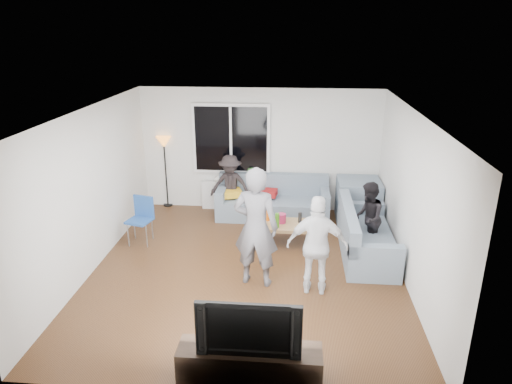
# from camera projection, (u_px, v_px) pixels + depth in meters

# --- Properties ---
(floor) EXTENTS (5.00, 5.50, 0.04)m
(floor) POSITION_uv_depth(u_px,v_px,m) (247.00, 271.00, 7.62)
(floor) COLOR #56351C
(floor) RESTS_ON ground
(ceiling) EXTENTS (5.00, 5.50, 0.04)m
(ceiling) POSITION_uv_depth(u_px,v_px,m) (246.00, 111.00, 6.72)
(ceiling) COLOR white
(ceiling) RESTS_ON ground
(wall_back) EXTENTS (5.00, 0.04, 2.60)m
(wall_back) POSITION_uv_depth(u_px,v_px,m) (260.00, 150.00, 9.76)
(wall_back) COLOR silver
(wall_back) RESTS_ON ground
(wall_front) EXTENTS (5.00, 0.04, 2.60)m
(wall_front) POSITION_uv_depth(u_px,v_px,m) (217.00, 293.00, 4.57)
(wall_front) COLOR silver
(wall_front) RESTS_ON ground
(wall_left) EXTENTS (0.04, 5.50, 2.60)m
(wall_left) POSITION_uv_depth(u_px,v_px,m) (89.00, 191.00, 7.37)
(wall_left) COLOR silver
(wall_left) RESTS_ON ground
(wall_right) EXTENTS (0.04, 5.50, 2.60)m
(wall_right) POSITION_uv_depth(u_px,v_px,m) (413.00, 201.00, 6.96)
(wall_right) COLOR silver
(wall_right) RESTS_ON ground
(window_frame) EXTENTS (1.62, 0.06, 1.47)m
(window_frame) POSITION_uv_depth(u_px,v_px,m) (231.00, 139.00, 9.65)
(window_frame) COLOR white
(window_frame) RESTS_ON wall_back
(window_glass) EXTENTS (1.50, 0.02, 1.35)m
(window_glass) POSITION_uv_depth(u_px,v_px,m) (231.00, 139.00, 9.61)
(window_glass) COLOR black
(window_glass) RESTS_ON window_frame
(window_mullion) EXTENTS (0.05, 0.03, 1.35)m
(window_mullion) POSITION_uv_depth(u_px,v_px,m) (231.00, 139.00, 9.60)
(window_mullion) COLOR white
(window_mullion) RESTS_ON window_frame
(radiator) EXTENTS (1.30, 0.12, 0.62)m
(radiator) POSITION_uv_depth(u_px,v_px,m) (232.00, 195.00, 10.03)
(radiator) COLOR silver
(radiator) RESTS_ON floor
(potted_plant) EXTENTS (0.22, 0.18, 0.35)m
(potted_plant) POSITION_uv_depth(u_px,v_px,m) (249.00, 175.00, 9.81)
(potted_plant) COLOR #336D2B
(potted_plant) RESTS_ON radiator
(vase) EXTENTS (0.20, 0.20, 0.17)m
(vase) POSITION_uv_depth(u_px,v_px,m) (218.00, 178.00, 9.90)
(vase) COLOR silver
(vase) RESTS_ON radiator
(sofa_back_section) EXTENTS (2.30, 0.85, 0.85)m
(sofa_back_section) POSITION_uv_depth(u_px,v_px,m) (273.00, 198.00, 9.57)
(sofa_back_section) COLOR slate
(sofa_back_section) RESTS_ON floor
(sofa_right_section) EXTENTS (2.00, 0.85, 0.85)m
(sofa_right_section) POSITION_uv_depth(u_px,v_px,m) (367.00, 232.00, 7.99)
(sofa_right_section) COLOR slate
(sofa_right_section) RESTS_ON floor
(sofa_corner) EXTENTS (0.85, 0.85, 0.85)m
(sofa_corner) POSITION_uv_depth(u_px,v_px,m) (358.00, 200.00, 9.43)
(sofa_corner) COLOR slate
(sofa_corner) RESTS_ON floor
(cushion_yellow) EXTENTS (0.46, 0.42, 0.14)m
(cushion_yellow) POSITION_uv_depth(u_px,v_px,m) (232.00, 193.00, 9.59)
(cushion_yellow) COLOR gold
(cushion_yellow) RESTS_ON sofa_back_section
(cushion_red) EXTENTS (0.40, 0.35, 0.13)m
(cushion_red) POSITION_uv_depth(u_px,v_px,m) (268.00, 193.00, 9.60)
(cushion_red) COLOR maroon
(cushion_red) RESTS_ON sofa_back_section
(coffee_table) EXTENTS (1.10, 0.60, 0.40)m
(coffee_table) POSITION_uv_depth(u_px,v_px,m) (282.00, 233.00, 8.46)
(coffee_table) COLOR #997D4A
(coffee_table) RESTS_ON floor
(pitcher) EXTENTS (0.17, 0.17, 0.17)m
(pitcher) POSITION_uv_depth(u_px,v_px,m) (281.00, 218.00, 8.41)
(pitcher) COLOR #9C1C44
(pitcher) RESTS_ON coffee_table
(side_chair) EXTENTS (0.49, 0.49, 0.86)m
(side_chair) POSITION_uv_depth(u_px,v_px,m) (139.00, 221.00, 8.42)
(side_chair) COLOR #224C95
(side_chair) RESTS_ON floor
(floor_lamp) EXTENTS (0.32, 0.32, 1.56)m
(floor_lamp) POSITION_uv_depth(u_px,v_px,m) (166.00, 172.00, 10.05)
(floor_lamp) COLOR orange
(floor_lamp) RESTS_ON floor
(player_left) EXTENTS (0.75, 0.56, 1.88)m
(player_left) POSITION_uv_depth(u_px,v_px,m) (256.00, 227.00, 6.93)
(player_left) COLOR #55545A
(player_left) RESTS_ON floor
(player_right) EXTENTS (0.92, 0.44, 1.53)m
(player_right) POSITION_uv_depth(u_px,v_px,m) (317.00, 246.00, 6.75)
(player_right) COLOR silver
(player_right) RESTS_ON floor
(spectator_right) EXTENTS (0.56, 0.68, 1.29)m
(spectator_right) POSITION_uv_depth(u_px,v_px,m) (368.00, 218.00, 8.00)
(spectator_right) COLOR black
(spectator_right) RESTS_ON floor
(spectator_back) EXTENTS (0.88, 0.55, 1.31)m
(spectator_back) POSITION_uv_depth(u_px,v_px,m) (230.00, 186.00, 9.59)
(spectator_back) COLOR black
(spectator_back) RESTS_ON floor
(tv_console) EXTENTS (1.60, 0.40, 0.44)m
(tv_console) POSITION_uv_depth(u_px,v_px,m) (250.00, 365.00, 5.17)
(tv_console) COLOR #36241B
(tv_console) RESTS_ON floor
(television) EXTENTS (1.13, 0.15, 0.65)m
(television) POSITION_uv_depth(u_px,v_px,m) (249.00, 324.00, 4.98)
(television) COLOR black
(television) RESTS_ON tv_console
(bottle_b) EXTENTS (0.08, 0.08, 0.26)m
(bottle_b) POSITION_uv_depth(u_px,v_px,m) (277.00, 220.00, 8.20)
(bottle_b) COLOR #367815
(bottle_b) RESTS_ON coffee_table
(bottle_e) EXTENTS (0.07, 0.07, 0.19)m
(bottle_e) POSITION_uv_depth(u_px,v_px,m) (300.00, 217.00, 8.41)
(bottle_e) COLOR black
(bottle_e) RESTS_ON coffee_table
(bottle_a) EXTENTS (0.07, 0.07, 0.23)m
(bottle_a) POSITION_uv_depth(u_px,v_px,m) (268.00, 215.00, 8.49)
(bottle_a) COLOR #C6500B
(bottle_a) RESTS_ON coffee_table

